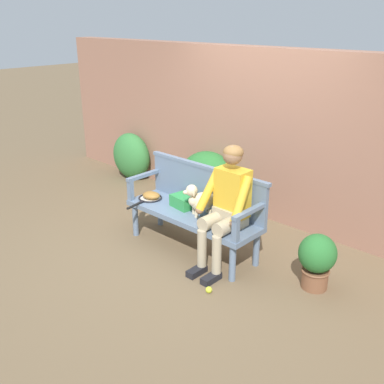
# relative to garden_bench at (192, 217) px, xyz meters

# --- Properties ---
(ground_plane) EXTENTS (40.00, 40.00, 0.00)m
(ground_plane) POSITION_rel_garden_bench_xyz_m (0.00, 0.00, -0.41)
(ground_plane) COLOR brown
(brick_garden_fence) EXTENTS (8.00, 0.30, 2.19)m
(brick_garden_fence) POSITION_rel_garden_bench_xyz_m (0.00, 1.45, 0.69)
(brick_garden_fence) COLOR #936651
(brick_garden_fence) RESTS_ON ground
(hedge_bush_mid_right) EXTENTS (0.86, 0.72, 0.79)m
(hedge_bush_mid_right) POSITION_rel_garden_bench_xyz_m (-0.73, 1.10, -0.01)
(hedge_bush_mid_right) COLOR #286B2D
(hedge_bush_mid_right) RESTS_ON ground
(hedge_bush_mid_left) EXTENTS (0.75, 0.46, 0.76)m
(hedge_bush_mid_left) POSITION_rel_garden_bench_xyz_m (-2.42, 1.13, -0.02)
(hedge_bush_mid_left) COLOR #337538
(hedge_bush_mid_left) RESTS_ON ground
(garden_bench) EXTENTS (1.67, 0.54, 0.47)m
(garden_bench) POSITION_rel_garden_bench_xyz_m (0.00, 0.00, 0.00)
(garden_bench) COLOR slate
(garden_bench) RESTS_ON ground
(bench_backrest) EXTENTS (1.71, 0.06, 0.50)m
(bench_backrest) POSITION_rel_garden_bench_xyz_m (0.00, 0.24, 0.31)
(bench_backrest) COLOR slate
(bench_backrest) RESTS_ON garden_bench
(bench_armrest_left_end) EXTENTS (0.06, 0.54, 0.28)m
(bench_armrest_left_end) POSITION_rel_garden_bench_xyz_m (-0.79, -0.09, 0.26)
(bench_armrest_left_end) COLOR slate
(bench_armrest_left_end) RESTS_ON garden_bench
(bench_armrest_right_end) EXTENTS (0.06, 0.54, 0.28)m
(bench_armrest_right_end) POSITION_rel_garden_bench_xyz_m (0.79, -0.09, 0.26)
(bench_armrest_right_end) COLOR slate
(bench_armrest_right_end) RESTS_ON garden_bench
(person_seated) EXTENTS (0.56, 0.67, 1.34)m
(person_seated) POSITION_rel_garden_bench_xyz_m (0.51, -0.02, 0.33)
(person_seated) COLOR black
(person_seated) RESTS_ON ground
(dog_on_bench) EXTENTS (0.28, 0.36, 0.37)m
(dog_on_bench) POSITION_rel_garden_bench_xyz_m (0.10, 0.01, 0.24)
(dog_on_bench) COLOR beige
(dog_on_bench) RESTS_ON garden_bench
(tennis_racket) EXTENTS (0.33, 0.58, 0.03)m
(tennis_racket) POSITION_rel_garden_bench_xyz_m (-0.65, -0.07, 0.07)
(tennis_racket) COLOR black
(tennis_racket) RESTS_ON garden_bench
(baseball_glove) EXTENTS (0.27, 0.24, 0.09)m
(baseball_glove) POSITION_rel_garden_bench_xyz_m (-0.64, -0.04, 0.11)
(baseball_glove) COLOR #9E6B2D
(baseball_glove) RESTS_ON garden_bench
(sports_bag) EXTENTS (0.31, 0.24, 0.14)m
(sports_bag) POSITION_rel_garden_bench_xyz_m (-0.18, 0.05, 0.13)
(sports_bag) COLOR #2D8E42
(sports_bag) RESTS_ON garden_bench
(tennis_ball) EXTENTS (0.07, 0.07, 0.07)m
(tennis_ball) POSITION_rel_garden_bench_xyz_m (0.73, -0.54, -0.37)
(tennis_ball) COLOR #CCDB33
(tennis_ball) RESTS_ON ground
(potted_plant) EXTENTS (0.37, 0.37, 0.58)m
(potted_plant) POSITION_rel_garden_bench_xyz_m (1.43, 0.26, -0.08)
(potted_plant) COLOR brown
(potted_plant) RESTS_ON ground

